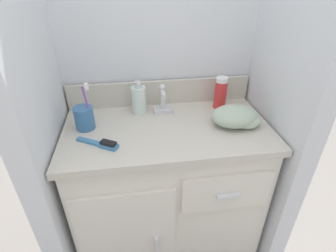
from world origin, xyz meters
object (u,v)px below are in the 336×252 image
Objects in this scene: toothbrush_cup at (84,117)px; hairbrush at (102,144)px; shaving_cream_can at (221,93)px; soap_dispenser at (139,99)px; hand_towel at (237,117)px.

toothbrush_cup reaches higher than hairbrush.
shaving_cream_can is 0.61m from hairbrush.
soap_dispenser reaches higher than hand_towel.
soap_dispenser is 1.04× the size of shaving_cream_can.
hairbrush is at bearing -155.63° from shaving_cream_can.
toothbrush_cup is at bearing -170.78° from shaving_cream_can.
hairbrush is at bearing -122.00° from soap_dispenser.
hand_towel is at bearing -6.36° from toothbrush_cup.
soap_dispenser is 0.78× the size of hand_towel.
shaving_cream_can is 0.91× the size of hairbrush.
hairbrush is (-0.16, -0.25, -0.06)m from soap_dispenser.
hand_towel is (0.57, 0.08, 0.03)m from hairbrush.
hairbrush is at bearing -172.55° from hand_towel.
shaving_cream_can reaches higher than hand_towel.
toothbrush_cup reaches higher than soap_dispenser.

